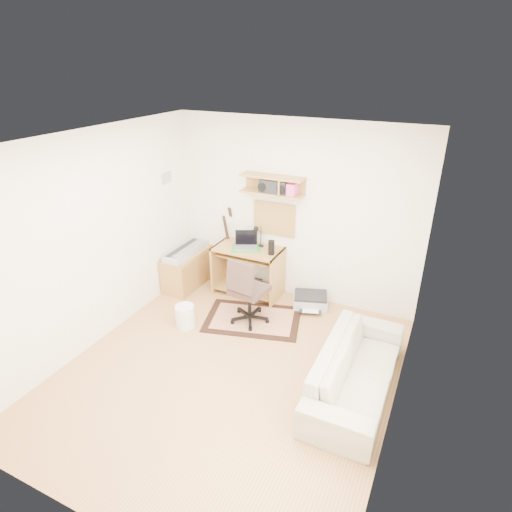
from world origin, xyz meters
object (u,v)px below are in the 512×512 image
at_px(desk, 248,271).
at_px(cabinet, 188,269).
at_px(task_chair, 249,290).
at_px(sofa, 357,363).
at_px(printer, 310,301).

xyz_separation_m(desk, cabinet, (-0.98, -0.18, -0.10)).
bearing_deg(task_chair, sofa, -15.70).
xyz_separation_m(task_chair, printer, (0.63, 0.72, -0.40)).
distance_m(cabinet, printer, 1.99).
xyz_separation_m(printer, sofa, (0.99, -1.43, 0.28)).
relative_size(cabinet, sofa, 0.49).
relative_size(desk, printer, 2.08).
xyz_separation_m(task_chair, sofa, (1.62, -0.71, -0.13)).
relative_size(task_chair, cabinet, 1.08).
distance_m(desk, task_chair, 0.78).
bearing_deg(desk, task_chair, -62.26).
height_order(task_chair, printer, task_chair).
distance_m(task_chair, printer, 1.04).
xyz_separation_m(desk, printer, (0.99, 0.04, -0.29)).
bearing_deg(cabinet, printer, 6.16).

